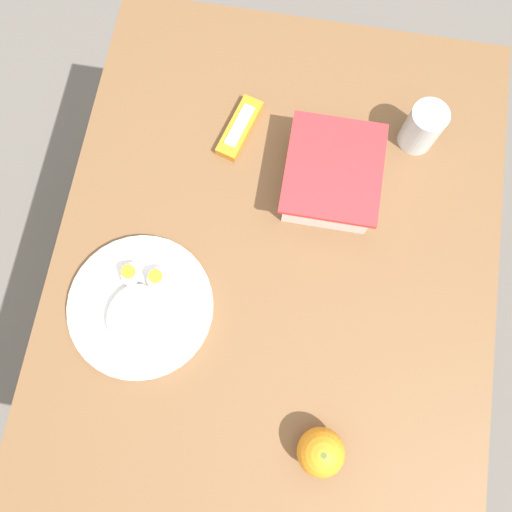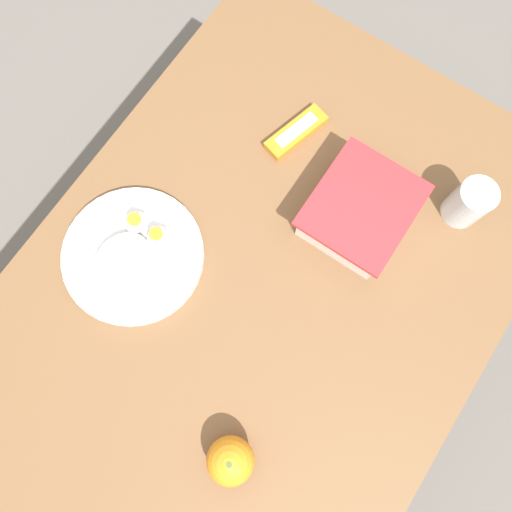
{
  "view_description": "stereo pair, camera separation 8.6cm",
  "coord_description": "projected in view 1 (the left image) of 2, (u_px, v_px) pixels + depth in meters",
  "views": [
    {
      "loc": [
        0.13,
        0.0,
        1.57
      ],
      "look_at": [
        -0.07,
        -0.03,
        0.74
      ],
      "focal_mm": 35.0,
      "sensor_mm": 36.0,
      "label": 1
    },
    {
      "loc": [
        0.1,
        0.08,
        1.57
      ],
      "look_at": [
        -0.07,
        -0.03,
        0.74
      ],
      "focal_mm": 35.0,
      "sensor_mm": 36.0,
      "label": 2
    }
  ],
  "objects": [
    {
      "name": "candy_bar",
      "position": [
        239.0,
        128.0,
        0.94
      ],
      "size": [
        0.13,
        0.07,
        0.02
      ],
      "color": "orange",
      "rests_on": "table"
    },
    {
      "name": "table",
      "position": [
        267.0,
        308.0,
        0.98
      ],
      "size": [
        1.17,
        0.79,
        0.71
      ],
      "color": "brown",
      "rests_on": "ground_plane"
    },
    {
      "name": "rice_plate",
      "position": [
        139.0,
        306.0,
        0.85
      ],
      "size": [
        0.25,
        0.25,
        0.05
      ],
      "color": "white",
      "rests_on": "table"
    },
    {
      "name": "orange_fruit",
      "position": [
        320.0,
        452.0,
        0.78
      ],
      "size": [
        0.08,
        0.08,
        0.08
      ],
      "color": "orange",
      "rests_on": "table"
    },
    {
      "name": "food_container",
      "position": [
        330.0,
        176.0,
        0.89
      ],
      "size": [
        0.19,
        0.17,
        0.07
      ],
      "color": "white",
      "rests_on": "table"
    },
    {
      "name": "drinking_glass",
      "position": [
        422.0,
        127.0,
        0.9
      ],
      "size": [
        0.07,
        0.07,
        0.09
      ],
      "color": "silver",
      "rests_on": "table"
    },
    {
      "name": "ground_plane",
      "position": [
        263.0,
        334.0,
        1.56
      ],
      "size": [
        10.0,
        10.0,
        0.0
      ],
      "primitive_type": "plane",
      "color": "#66605B"
    }
  ]
}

